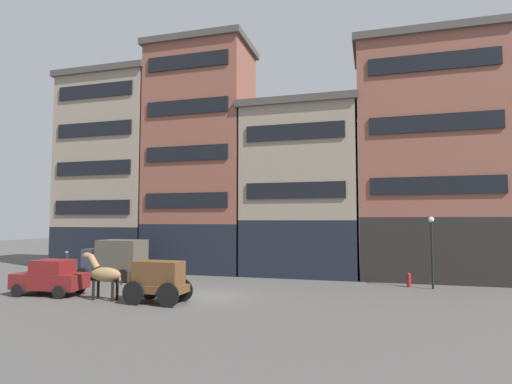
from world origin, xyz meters
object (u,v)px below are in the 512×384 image
object	(u,v)px
cargo_wagon	(157,279)
draft_horse	(104,274)
sedan_dark	(51,277)
fire_hydrant_curbside	(409,280)
delivery_truck_near	(114,258)
streetlamp_curbside	(432,242)
pedestrian_officer	(66,261)

from	to	relation	value
cargo_wagon	draft_horse	bearing A→B (deg)	179.99
sedan_dark	fire_hydrant_curbside	size ratio (longest dim) A/B	4.59
sedan_dark	delivery_truck_near	bearing A→B (deg)	90.63
sedan_dark	streetlamp_curbside	bearing A→B (deg)	20.62
pedestrian_officer	streetlamp_curbside	world-z (taller)	streetlamp_curbside
draft_horse	streetlamp_curbside	distance (m)	17.96
delivery_truck_near	streetlamp_curbside	world-z (taller)	streetlamp_curbside
sedan_dark	pedestrian_officer	distance (m)	8.70
draft_horse	sedan_dark	world-z (taller)	draft_horse
cargo_wagon	delivery_truck_near	xyz separation A→B (m)	(-6.57, 6.03, 0.28)
sedan_dark	streetlamp_curbside	world-z (taller)	streetlamp_curbside
delivery_truck_near	sedan_dark	size ratio (longest dim) A/B	1.15
delivery_truck_near	draft_horse	bearing A→B (deg)	-58.99
pedestrian_officer	streetlamp_curbside	distance (m)	24.79
pedestrian_officer	cargo_wagon	bearing A→B (deg)	-32.92
cargo_wagon	sedan_dark	size ratio (longest dim) A/B	0.77
delivery_truck_near	streetlamp_curbside	bearing A→B (deg)	5.18
cargo_wagon	draft_horse	xyz separation A→B (m)	(-2.95, 0.00, 0.12)
delivery_truck_near	pedestrian_officer	world-z (taller)	delivery_truck_near
cargo_wagon	draft_horse	size ratio (longest dim) A/B	1.25
pedestrian_officer	fire_hydrant_curbside	xyz separation A→B (m)	(23.47, 0.70, -0.55)
sedan_dark	streetlamp_curbside	xyz separation A→B (m)	(19.67, 7.40, 1.76)
sedan_dark	pedestrian_officer	size ratio (longest dim) A/B	2.12
cargo_wagon	pedestrian_officer	distance (m)	13.79
fire_hydrant_curbside	sedan_dark	bearing A→B (deg)	-157.10
streetlamp_curbside	fire_hydrant_curbside	size ratio (longest dim) A/B	4.96
streetlamp_curbside	cargo_wagon	bearing A→B (deg)	-149.29
pedestrian_officer	streetlamp_curbside	size ratio (longest dim) A/B	0.44
draft_horse	streetlamp_curbside	world-z (taller)	streetlamp_curbside
sedan_dark	pedestrian_officer	world-z (taller)	sedan_dark
cargo_wagon	fire_hydrant_curbside	xyz separation A→B (m)	(11.90, 8.19, -0.72)
draft_horse	fire_hydrant_curbside	xyz separation A→B (m)	(14.85, 8.19, -0.84)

